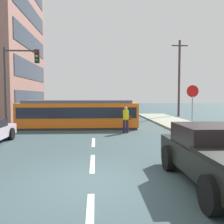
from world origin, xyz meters
The scene contains 14 objects.
ground_plane centered at (0.00, 10.00, 0.00)m, with size 120.00×120.00×0.00m, color #384D50.
sidewalk_curb_right centered at (6.80, 6.00, 0.07)m, with size 3.20×36.00×0.14m, color gray.
lane_stripe_0 centered at (0.00, -2.00, 0.01)m, with size 0.16×2.40×0.01m, color silver.
lane_stripe_1 centered at (0.00, 2.00, 0.01)m, with size 0.16×2.40×0.01m, color silver.
lane_stripe_2 centered at (0.00, 6.00, 0.01)m, with size 0.16×2.40×0.01m, color silver.
lane_stripe_3 centered at (0.00, 17.68, 0.01)m, with size 0.16×2.40×0.01m, color silver.
lane_stripe_4 centered at (0.00, 23.68, 0.01)m, with size 0.16×2.40×0.01m, color silver.
streetcar_tram centered at (-1.14, 11.68, 1.05)m, with size 8.48×2.64×2.03m.
city_bus centered at (-1.78, 20.64, 1.03)m, with size 2.72×5.34×1.80m.
pedestrian_crossing centered at (2.03, 9.12, 0.94)m, with size 0.51×0.36×1.67m.
pickup_truck_parked centered at (3.42, -0.45, 0.80)m, with size 2.30×5.01×1.55m.
stop_sign centered at (6.23, 8.90, 2.19)m, with size 0.76×0.07×2.88m.
traffic_light_mast centered at (-4.79, 9.82, 3.72)m, with size 2.24×0.33×5.40m.
utility_pole_mid centered at (9.55, 21.49, 4.45)m, with size 1.80×0.24×8.54m.
Camera 1 is at (0.12, -6.77, 2.38)m, focal length 40.71 mm.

